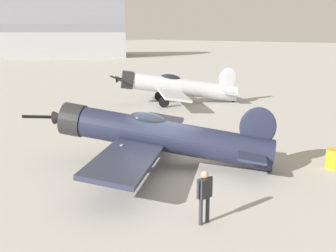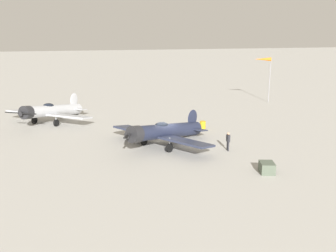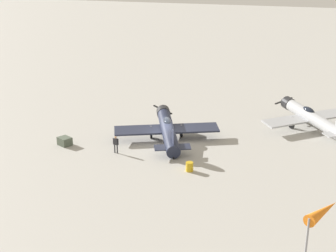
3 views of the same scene
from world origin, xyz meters
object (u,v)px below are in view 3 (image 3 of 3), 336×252
Objects in this scene: ground_crew_mechanic at (116,143)px; equipment_crate at (65,141)px; airplane_foreground at (167,129)px; airplane_mid_apron at (311,117)px; windsock_mast at (321,217)px; fuel_drum at (189,167)px.

ground_crew_mechanic reaches higher than equipment_crate.
ground_crew_mechanic is 5.74m from equipment_crate.
airplane_foreground is 1.06× the size of airplane_mid_apron.
equipment_crate is at bearing -80.25° from ground_crew_mechanic.
windsock_mast is at bearing -172.06° from airplane_foreground.
windsock_mast reaches higher than ground_crew_mechanic.
fuel_drum is 19.94m from windsock_mast.
ground_crew_mechanic is 0.25× the size of windsock_mast.
airplane_mid_apron reaches higher than airplane_foreground.
fuel_drum is at bearing -1.80° from equipment_crate.
fuel_drum is (4.89, -5.82, -0.95)m from airplane_foreground.
equipment_crate is at bearing 75.64° from airplane_mid_apron.
airplane_mid_apron is 26.18m from equipment_crate.
airplane_foreground is at bearing 78.36° from airplane_mid_apron.
windsock_mast is at bearing 58.22° from ground_crew_mechanic.
airplane_mid_apron is 21.53m from ground_crew_mechanic.
fuel_drum is (-7.57, -15.78, -1.00)m from airplane_mid_apron.
windsock_mast reaches higher than airplane_foreground.
airplane_foreground is 15.96m from airplane_mid_apron.
ground_crew_mechanic reaches higher than fuel_drum.
fuel_drum is at bearing 130.18° from windsock_mast.
equipment_crate is 1.87× the size of fuel_drum.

